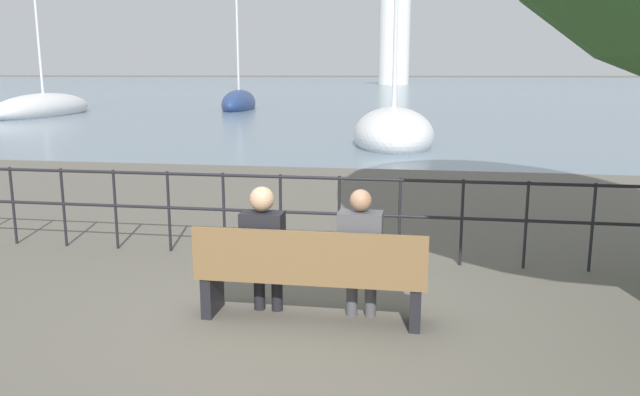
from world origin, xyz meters
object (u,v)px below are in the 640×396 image
object	(u,v)px
harbor_lighthouse	(395,30)
seated_person_left	(264,245)
sailboat_1	(393,134)
park_bench	(310,276)
sailboat_0	(239,103)
seated_person_right	(360,250)
sailboat_2	(44,108)

from	to	relation	value
harbor_lighthouse	seated_person_left	bearing A→B (deg)	-87.75
seated_person_left	sailboat_1	xyz separation A→B (m)	(0.49, 14.58, -0.33)
park_bench	harbor_lighthouse	distance (m)	119.08
sailboat_0	park_bench	bearing A→B (deg)	-79.33
seated_person_right	sailboat_1	xyz separation A→B (m)	(-0.42, 14.58, -0.32)
sailboat_2	sailboat_0	bearing A→B (deg)	35.87
park_bench	harbor_lighthouse	world-z (taller)	harbor_lighthouse
seated_person_right	sailboat_1	size ratio (longest dim) A/B	0.17
park_bench	sailboat_0	world-z (taller)	sailboat_0
harbor_lighthouse	sailboat_1	bearing A→B (deg)	-87.16
park_bench	sailboat_1	xyz separation A→B (m)	(0.04, 14.66, -0.08)
park_bench	sailboat_2	size ratio (longest dim) A/B	0.18
sailboat_1	seated_person_left	bearing A→B (deg)	-97.83
sailboat_1	sailboat_2	xyz separation A→B (m)	(-19.51, 11.29, 0.01)
seated_person_right	harbor_lighthouse	xyz separation A→B (m)	(-5.57, 118.48, 9.65)
park_bench	seated_person_right	size ratio (longest dim) A/B	1.70
park_bench	sailboat_1	distance (m)	14.66
seated_person_right	sailboat_2	bearing A→B (deg)	127.61
seated_person_right	sailboat_2	distance (m)	32.65
seated_person_left	harbor_lighthouse	distance (m)	118.97
sailboat_0	harbor_lighthouse	bearing A→B (deg)	79.26
seated_person_right	sailboat_0	world-z (taller)	sailboat_0
seated_person_right	harbor_lighthouse	distance (m)	119.01
seated_person_right	harbor_lighthouse	bearing A→B (deg)	92.69
seated_person_left	sailboat_1	size ratio (longest dim) A/B	0.17
sailboat_2	seated_person_right	bearing A→B (deg)	-54.90
sailboat_2	harbor_lighthouse	size ratio (longest dim) A/B	0.54
seated_person_left	harbor_lighthouse	size ratio (longest dim) A/B	0.06
sailboat_0	sailboat_1	distance (m)	21.18
park_bench	harbor_lighthouse	size ratio (longest dim) A/B	0.10
sailboat_0	sailboat_1	bearing A→B (deg)	-67.04
seated_person_left	sailboat_1	distance (m)	14.59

